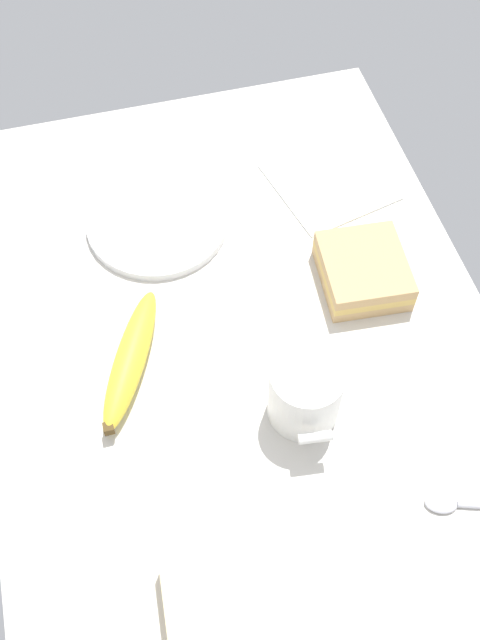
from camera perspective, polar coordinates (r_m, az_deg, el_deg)
tabletop at (r=95.16cm, az=0.00°, el=-1.31°), size 90.00×64.00×2.00cm
plate_of_food at (r=105.10cm, az=-6.36°, el=7.50°), size 19.74×19.74×1.20cm
coffee_mug_black at (r=85.24cm, az=5.03°, el=-5.59°), size 10.68×8.40×8.86cm
sandwich_main at (r=98.45cm, az=9.43°, el=3.74°), size 12.62×11.53×4.40cm
sandwich_side at (r=79.56cm, az=-2.33°, el=-20.96°), size 10.57×9.65×4.40cm
banana at (r=91.19cm, az=-8.39°, el=-2.95°), size 19.55×11.95×3.71cm
spoon at (r=87.73cm, az=16.84°, el=-13.41°), size 5.59×12.71×0.80cm
paper_napkin at (r=110.87cm, az=6.89°, el=10.45°), size 18.45×18.45×0.30cm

